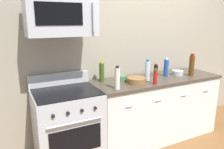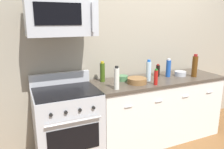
{
  "view_description": "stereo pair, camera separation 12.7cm",
  "coord_description": "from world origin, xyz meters",
  "px_view_note": "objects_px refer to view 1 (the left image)",
  "views": [
    {
      "loc": [
        -1.94,
        -2.39,
        1.72
      ],
      "look_at": [
        -0.75,
        -0.05,
        1.07
      ],
      "focal_mm": 34.89,
      "sensor_mm": 36.0,
      "label": 1
    },
    {
      "loc": [
        -1.82,
        -2.44,
        1.72
      ],
      "look_at": [
        -0.75,
        -0.05,
        1.07
      ],
      "focal_mm": 34.89,
      "sensor_mm": 36.0,
      "label": 2
    }
  ],
  "objects_px": {
    "microwave": "(61,17)",
    "bottle_water_clear": "(147,71)",
    "bottle_soy_sauce_dark": "(156,70)",
    "bowl_wooden_salad": "(136,80)",
    "bottle_wine_amber": "(192,65)",
    "bowl_steel_prep": "(178,73)",
    "bottle_olive_oil": "(102,72)",
    "bottle_hot_sauce_red": "(155,77)",
    "bowl_green_glaze": "(121,78)",
    "range_oven": "(68,126)",
    "bottle_vinegar_white": "(117,78)",
    "bottle_soda_blue": "(166,68)"
  },
  "relations": [
    {
      "from": "bottle_olive_oil",
      "to": "bottle_wine_amber",
      "type": "relative_size",
      "value": 0.83
    },
    {
      "from": "bottle_vinegar_white",
      "to": "bowl_green_glaze",
      "type": "bearing_deg",
      "value": 53.35
    },
    {
      "from": "range_oven",
      "to": "bowl_steel_prep",
      "type": "distance_m",
      "value": 1.77
    },
    {
      "from": "microwave",
      "to": "bottle_soda_blue",
      "type": "bearing_deg",
      "value": -0.64
    },
    {
      "from": "range_oven",
      "to": "bottle_soy_sauce_dark",
      "type": "height_order",
      "value": "bottle_soy_sauce_dark"
    },
    {
      "from": "bottle_olive_oil",
      "to": "bowl_wooden_salad",
      "type": "relative_size",
      "value": 1.09
    },
    {
      "from": "bottle_soy_sauce_dark",
      "to": "bottle_hot_sauce_red",
      "type": "distance_m",
      "value": 0.45
    },
    {
      "from": "bowl_green_glaze",
      "to": "microwave",
      "type": "bearing_deg",
      "value": -175.06
    },
    {
      "from": "bottle_olive_oil",
      "to": "bottle_vinegar_white",
      "type": "distance_m",
      "value": 0.38
    },
    {
      "from": "microwave",
      "to": "bottle_olive_oil",
      "type": "xyz_separation_m",
      "value": [
        0.54,
        0.13,
        -0.7
      ]
    },
    {
      "from": "range_oven",
      "to": "bowl_wooden_salad",
      "type": "relative_size",
      "value": 4.22
    },
    {
      "from": "bottle_water_clear",
      "to": "bowl_green_glaze",
      "type": "relative_size",
      "value": 1.95
    },
    {
      "from": "bottle_soy_sauce_dark",
      "to": "bowl_wooden_salad",
      "type": "relative_size",
      "value": 0.71
    },
    {
      "from": "microwave",
      "to": "bottle_water_clear",
      "type": "relative_size",
      "value": 2.57
    },
    {
      "from": "bottle_vinegar_white",
      "to": "bowl_green_glaze",
      "type": "xyz_separation_m",
      "value": [
        0.24,
        0.32,
        -0.1
      ]
    },
    {
      "from": "bottle_wine_amber",
      "to": "bottle_vinegar_white",
      "type": "bearing_deg",
      "value": -176.54
    },
    {
      "from": "range_oven",
      "to": "bottle_vinegar_white",
      "type": "height_order",
      "value": "bottle_vinegar_white"
    },
    {
      "from": "bottle_olive_oil",
      "to": "bottle_wine_amber",
      "type": "xyz_separation_m",
      "value": [
        1.31,
        -0.3,
        0.03
      ]
    },
    {
      "from": "bottle_hot_sauce_red",
      "to": "bottle_olive_oil",
      "type": "bearing_deg",
      "value": 143.59
    },
    {
      "from": "microwave",
      "to": "bottle_soy_sauce_dark",
      "type": "bearing_deg",
      "value": 2.65
    },
    {
      "from": "bottle_olive_oil",
      "to": "bottle_hot_sauce_red",
      "type": "relative_size",
      "value": 1.34
    },
    {
      "from": "bottle_wine_amber",
      "to": "bowl_wooden_salad",
      "type": "height_order",
      "value": "bottle_wine_amber"
    },
    {
      "from": "bottle_wine_amber",
      "to": "bowl_steel_prep",
      "type": "height_order",
      "value": "bottle_wine_amber"
    },
    {
      "from": "range_oven",
      "to": "bottle_soda_blue",
      "type": "relative_size",
      "value": 3.99
    },
    {
      "from": "microwave",
      "to": "bottle_water_clear",
      "type": "bearing_deg",
      "value": -4.43
    },
    {
      "from": "microwave",
      "to": "bowl_steel_prep",
      "type": "bearing_deg",
      "value": -1.82
    },
    {
      "from": "bottle_vinegar_white",
      "to": "bottle_water_clear",
      "type": "height_order",
      "value": "bottle_water_clear"
    },
    {
      "from": "bottle_olive_oil",
      "to": "bottle_vinegar_white",
      "type": "relative_size",
      "value": 0.97
    },
    {
      "from": "bottle_soy_sauce_dark",
      "to": "bottle_olive_oil",
      "type": "xyz_separation_m",
      "value": [
        -0.84,
        0.07,
        0.05
      ]
    },
    {
      "from": "bottle_soy_sauce_dark",
      "to": "bottle_vinegar_white",
      "type": "height_order",
      "value": "bottle_vinegar_white"
    },
    {
      "from": "microwave",
      "to": "bottle_soda_blue",
      "type": "height_order",
      "value": "microwave"
    },
    {
      "from": "bowl_wooden_salad",
      "to": "bottle_olive_oil",
      "type": "bearing_deg",
      "value": 144.87
    },
    {
      "from": "microwave",
      "to": "bottle_hot_sauce_red",
      "type": "xyz_separation_m",
      "value": [
        1.1,
        -0.28,
        -0.73
      ]
    },
    {
      "from": "range_oven",
      "to": "bowl_green_glaze",
      "type": "bearing_deg",
      "value": 8.07
    },
    {
      "from": "bottle_wine_amber",
      "to": "bottle_soda_blue",
      "type": "bearing_deg",
      "value": 155.96
    },
    {
      "from": "range_oven",
      "to": "microwave",
      "type": "height_order",
      "value": "microwave"
    },
    {
      "from": "bottle_vinegar_white",
      "to": "bowl_steel_prep",
      "type": "relative_size",
      "value": 1.69
    },
    {
      "from": "range_oven",
      "to": "bottle_vinegar_white",
      "type": "bearing_deg",
      "value": -19.76
    },
    {
      "from": "bottle_soy_sauce_dark",
      "to": "bowl_green_glaze",
      "type": "height_order",
      "value": "bottle_soy_sauce_dark"
    },
    {
      "from": "bottle_vinegar_white",
      "to": "bottle_water_clear",
      "type": "distance_m",
      "value": 0.58
    },
    {
      "from": "bowl_green_glaze",
      "to": "bottle_soy_sauce_dark",
      "type": "bearing_deg",
      "value": -0.55
    },
    {
      "from": "range_oven",
      "to": "bottle_wine_amber",
      "type": "height_order",
      "value": "bottle_wine_amber"
    },
    {
      "from": "bottle_soda_blue",
      "to": "bottle_water_clear",
      "type": "bearing_deg",
      "value": -169.75
    },
    {
      "from": "bottle_water_clear",
      "to": "bottle_vinegar_white",
      "type": "bearing_deg",
      "value": -163.61
    },
    {
      "from": "range_oven",
      "to": "bottle_olive_oil",
      "type": "relative_size",
      "value": 3.88
    },
    {
      "from": "bottle_wine_amber",
      "to": "bowl_wooden_salad",
      "type": "distance_m",
      "value": 0.94
    },
    {
      "from": "bottle_hot_sauce_red",
      "to": "bowl_green_glaze",
      "type": "height_order",
      "value": "bottle_hot_sauce_red"
    },
    {
      "from": "microwave",
      "to": "bottle_hot_sauce_red",
      "type": "relative_size",
      "value": 3.63
    },
    {
      "from": "bottle_olive_oil",
      "to": "bottle_hot_sauce_red",
      "type": "distance_m",
      "value": 0.7
    },
    {
      "from": "microwave",
      "to": "bowl_green_glaze",
      "type": "distance_m",
      "value": 1.13
    }
  ]
}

